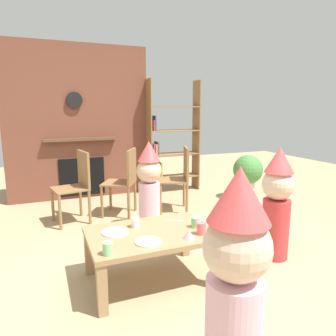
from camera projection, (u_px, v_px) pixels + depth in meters
ground_plane at (169, 261)px, 2.99m from camera, size 12.00×12.00×0.00m
brick_fireplace_feature at (79, 123)px, 4.95m from camera, size 2.20×0.28×2.40m
bookshelf at (170, 142)px, 5.39m from camera, size 0.90×0.28×1.90m
coffee_table at (151, 239)px, 2.59m from camera, size 1.02×0.71×0.42m
paper_cup_near_left at (108, 249)px, 2.17m from camera, size 0.07×0.07×0.09m
paper_cup_near_right at (135, 222)px, 2.68m from camera, size 0.07×0.07×0.09m
paper_cup_center at (201, 228)px, 2.53m from camera, size 0.07×0.07×0.10m
paper_cup_far_left at (196, 222)px, 2.68m from camera, size 0.07×0.07×0.09m
paper_plate_front at (148, 242)px, 2.38m from camera, size 0.20×0.20×0.01m
paper_plate_rear at (115, 232)px, 2.56m from camera, size 0.22×0.22×0.01m
birthday_cake_slice at (189, 235)px, 2.45m from camera, size 0.10×0.10×0.06m
table_fork at (175, 221)px, 2.84m from camera, size 0.14×0.08×0.01m
child_with_cone_hat at (236, 281)px, 1.49m from camera, size 0.33×0.33×1.18m
child_in_pink at (277, 200)px, 2.96m from camera, size 0.30×0.30×1.08m
child_by_the_chairs at (149, 183)px, 3.69m from camera, size 0.29×0.29×1.06m
dining_chair_left at (77, 182)px, 3.95m from camera, size 0.47×0.47×0.90m
dining_chair_middle at (125, 178)px, 4.19m from camera, size 0.55×0.55×0.90m
dining_chair_right at (179, 175)px, 4.37m from camera, size 0.51×0.51×0.90m
potted_plant_tall at (248, 172)px, 4.98m from camera, size 0.46×0.46×0.70m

